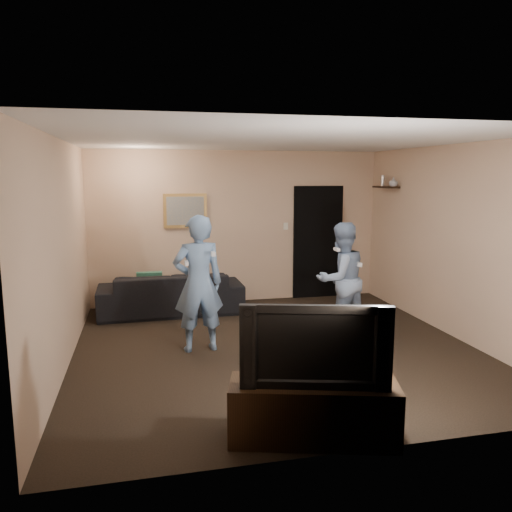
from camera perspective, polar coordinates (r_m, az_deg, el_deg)
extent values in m
plane|color=black|center=(6.51, 2.18, -10.40)|extent=(5.00, 5.00, 0.00)
cube|color=silver|center=(6.15, 2.33, 13.07)|extent=(5.00, 5.00, 0.04)
cube|color=tan|center=(8.62, -2.08, 3.31)|extent=(5.00, 0.04, 2.60)
cube|color=tan|center=(3.88, 11.93, -4.18)|extent=(5.00, 0.04, 2.60)
cube|color=tan|center=(6.06, -21.24, 0.18)|extent=(0.04, 5.00, 2.60)
cube|color=tan|center=(7.26, 21.69, 1.55)|extent=(0.04, 5.00, 2.60)
imported|color=black|center=(8.11, -9.70, -4.15)|extent=(2.27, 0.91, 0.66)
cube|color=#1B5341|center=(8.06, -12.06, -3.20)|extent=(0.40, 0.14, 0.40)
cube|color=olive|center=(8.45, -8.09, 5.15)|extent=(0.72, 0.05, 0.57)
cube|color=slate|center=(8.42, -8.07, 5.14)|extent=(0.62, 0.01, 0.47)
cube|color=black|center=(9.01, 7.07, 1.58)|extent=(0.90, 0.06, 2.00)
cube|color=silver|center=(8.79, 3.41, 3.42)|extent=(0.08, 0.02, 0.12)
cube|color=black|center=(8.69, 14.61, 7.63)|extent=(0.20, 0.60, 0.03)
imported|color=silver|center=(8.47, 15.43, 8.16)|extent=(0.18, 0.18, 0.15)
cylinder|color=silver|center=(8.80, 14.28, 8.35)|extent=(0.06, 0.06, 0.18)
cube|color=black|center=(4.36, 6.56, -17.23)|extent=(1.46, 0.80, 0.50)
imported|color=black|center=(4.13, 6.72, -9.83)|extent=(1.20, 0.48, 0.69)
imported|color=#6688B1|center=(6.24, -6.61, -3.15)|extent=(0.66, 0.46, 1.71)
cube|color=white|center=(5.95, -7.96, -0.80)|extent=(0.04, 0.14, 0.04)
cube|color=white|center=(5.97, -4.92, 0.24)|extent=(0.05, 0.09, 0.05)
imported|color=#7C94B4|center=(6.94, 9.68, -2.61)|extent=(0.89, 0.77, 1.56)
cube|color=white|center=(6.60, 9.22, 0.76)|extent=(0.04, 0.14, 0.04)
cube|color=white|center=(6.76, 11.69, -0.96)|extent=(0.05, 0.09, 0.05)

